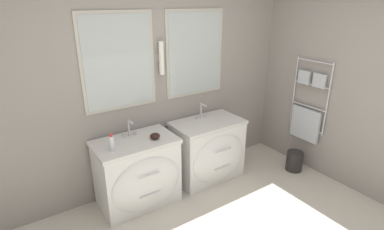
{
  "coord_description": "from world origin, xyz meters",
  "views": [
    {
      "loc": [
        -1.58,
        -1.34,
        2.24
      ],
      "look_at": [
        0.15,
        1.24,
        1.05
      ],
      "focal_mm": 28.0,
      "sensor_mm": 36.0,
      "label": 1
    }
  ],
  "objects_px": {
    "toiletry_bottle": "(112,143)",
    "waste_bin": "(294,161)",
    "vanity_left": "(138,172)",
    "amenity_bowl": "(155,136)",
    "vanity_right": "(209,150)"
  },
  "relations": [
    {
      "from": "amenity_bowl",
      "to": "vanity_right",
      "type": "bearing_deg",
      "value": 3.61
    },
    {
      "from": "vanity_left",
      "to": "amenity_bowl",
      "type": "relative_size",
      "value": 8.03
    },
    {
      "from": "vanity_left",
      "to": "waste_bin",
      "type": "relative_size",
      "value": 3.28
    },
    {
      "from": "toiletry_bottle",
      "to": "waste_bin",
      "type": "distance_m",
      "value": 2.56
    },
    {
      "from": "vanity_left",
      "to": "vanity_right",
      "type": "height_order",
      "value": "same"
    },
    {
      "from": "vanity_left",
      "to": "amenity_bowl",
      "type": "xyz_separation_m",
      "value": [
        0.21,
        -0.05,
        0.42
      ]
    },
    {
      "from": "vanity_right",
      "to": "waste_bin",
      "type": "bearing_deg",
      "value": -25.42
    },
    {
      "from": "toiletry_bottle",
      "to": "amenity_bowl",
      "type": "distance_m",
      "value": 0.49
    },
    {
      "from": "toiletry_bottle",
      "to": "vanity_left",
      "type": "bearing_deg",
      "value": 11.13
    },
    {
      "from": "vanity_left",
      "to": "amenity_bowl",
      "type": "height_order",
      "value": "amenity_bowl"
    },
    {
      "from": "toiletry_bottle",
      "to": "waste_bin",
      "type": "relative_size",
      "value": 0.67
    },
    {
      "from": "waste_bin",
      "to": "toiletry_bottle",
      "type": "bearing_deg",
      "value": 168.84
    },
    {
      "from": "vanity_left",
      "to": "toiletry_bottle",
      "type": "distance_m",
      "value": 0.56
    },
    {
      "from": "vanity_right",
      "to": "amenity_bowl",
      "type": "relative_size",
      "value": 8.03
    },
    {
      "from": "vanity_left",
      "to": "toiletry_bottle",
      "type": "relative_size",
      "value": 4.88
    }
  ]
}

